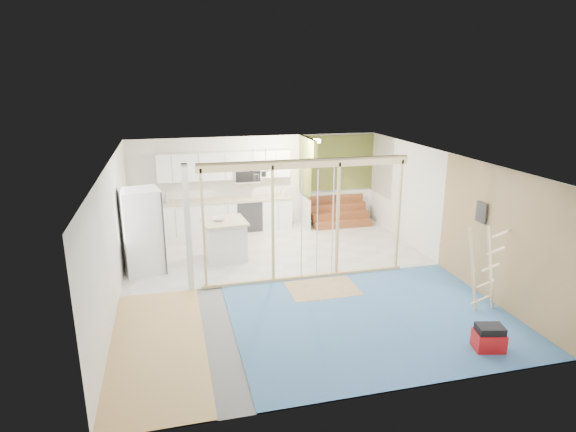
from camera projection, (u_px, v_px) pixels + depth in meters
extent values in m
cube|color=slate|center=(292.00, 280.00, 10.25)|extent=(7.00, 8.00, 0.01)
cube|color=silver|center=(292.00, 159.00, 9.53)|extent=(7.00, 8.00, 0.01)
cube|color=white|center=(256.00, 182.00, 13.61)|extent=(7.00, 0.01, 2.60)
cube|color=white|center=(370.00, 310.00, 6.16)|extent=(7.00, 0.01, 2.60)
cube|color=white|center=(112.00, 235.00, 9.07)|extent=(0.01, 8.00, 2.60)
cube|color=white|center=(444.00, 211.00, 10.71)|extent=(0.01, 8.00, 2.60)
cube|color=beige|center=(272.00, 248.00, 12.11)|extent=(7.00, 4.00, 0.02)
cube|color=#3F6899|center=(373.00, 318.00, 8.62)|extent=(5.00, 4.00, 0.02)
cube|color=tan|center=(158.00, 345.00, 7.74)|extent=(1.50, 4.00, 0.02)
cube|color=tan|center=(323.00, 288.00, 9.80)|extent=(1.40, 1.00, 0.01)
cube|color=tan|center=(306.00, 164.00, 9.62)|extent=(4.40, 0.09, 0.18)
cube|color=tan|center=(305.00, 277.00, 10.31)|extent=(4.40, 0.09, 0.06)
cube|color=silver|center=(188.00, 229.00, 9.40)|extent=(0.12, 0.14, 2.60)
cube|color=tan|center=(203.00, 228.00, 9.47)|extent=(0.04, 0.09, 2.40)
cube|color=tan|center=(273.00, 223.00, 9.79)|extent=(0.05, 0.09, 2.40)
cube|color=tan|center=(338.00, 218.00, 10.12)|extent=(0.04, 0.09, 2.40)
cube|color=tan|center=(399.00, 214.00, 10.45)|extent=(0.04, 0.09, 2.40)
cylinder|color=silver|center=(302.00, 225.00, 9.93)|extent=(0.02, 0.02, 2.35)
cylinder|color=silver|center=(333.00, 222.00, 10.14)|extent=(0.02, 0.02, 2.35)
cylinder|color=silver|center=(317.00, 224.00, 10.04)|extent=(0.02, 0.02, 2.35)
cube|color=white|center=(227.00, 216.00, 13.36)|extent=(3.60, 0.60, 0.88)
cube|color=beige|center=(226.00, 200.00, 13.23)|extent=(3.66, 0.64, 0.05)
cube|color=white|center=(139.00, 235.00, 11.80)|extent=(0.60, 1.60, 0.88)
cube|color=beige|center=(138.00, 217.00, 11.67)|extent=(0.64, 1.64, 0.05)
cube|color=white|center=(225.00, 165.00, 13.08)|extent=(3.60, 0.34, 0.75)
cube|color=silver|center=(247.00, 175.00, 13.27)|extent=(0.72, 0.38, 0.36)
cube|color=black|center=(248.00, 177.00, 13.09)|extent=(0.68, 0.02, 0.30)
cube|color=olive|center=(305.00, 165.00, 13.36)|extent=(0.10, 0.90, 1.60)
cube|color=white|center=(305.00, 212.00, 13.74)|extent=(0.10, 0.90, 0.90)
cube|color=olive|center=(313.00, 149.00, 12.55)|extent=(0.10, 0.50, 0.50)
cube|color=olive|center=(337.00, 163.00, 14.02)|extent=(2.20, 0.04, 1.60)
cube|color=white|center=(336.00, 206.00, 14.38)|extent=(2.20, 0.04, 0.90)
cube|color=brown|center=(343.00, 225.00, 13.75)|extent=(1.70, 0.26, 0.20)
cube|color=brown|center=(340.00, 215.00, 13.94)|extent=(1.70, 0.26, 0.20)
cube|color=brown|center=(337.00, 207.00, 14.13)|extent=(1.70, 0.26, 0.20)
cube|color=brown|center=(335.00, 198.00, 14.31)|extent=(1.70, 0.26, 0.20)
torus|color=black|center=(259.00, 170.00, 11.38)|extent=(0.52, 0.52, 0.02)
cylinder|color=black|center=(253.00, 160.00, 11.27)|extent=(0.01, 0.01, 0.50)
cylinder|color=black|center=(266.00, 159.00, 11.34)|extent=(0.01, 0.01, 0.50)
cylinder|color=#333337|center=(256.00, 177.00, 11.30)|extent=(0.14, 0.14, 0.14)
cylinder|color=#333337|center=(264.00, 174.00, 11.54)|extent=(0.12, 0.12, 0.12)
cube|color=tan|center=(502.00, 239.00, 8.84)|extent=(0.02, 4.00, 2.60)
cube|color=#333337|center=(482.00, 212.00, 9.29)|extent=(0.04, 0.30, 0.40)
cylinder|color=#FFEABF|center=(315.00, 141.00, 12.66)|extent=(0.32, 0.32, 0.08)
cube|color=silver|center=(142.00, 231.00, 10.46)|extent=(0.95, 0.93, 1.88)
cube|color=#333337|center=(161.00, 230.00, 10.55)|extent=(0.17, 0.74, 1.84)
cube|color=silver|center=(225.00, 241.00, 11.31)|extent=(0.95, 0.95, 0.89)
cube|color=beige|center=(224.00, 221.00, 11.17)|extent=(1.06, 1.06, 0.05)
imported|color=silver|center=(219.00, 219.00, 11.15)|extent=(0.29, 0.29, 0.07)
imported|color=#ABAEBE|center=(166.00, 196.00, 12.83)|extent=(0.16, 0.16, 0.33)
imported|color=silver|center=(282.00, 192.00, 13.68)|extent=(0.10, 0.10, 0.20)
cube|color=#A60F11|center=(489.00, 341.00, 7.59)|extent=(0.52, 0.43, 0.32)
cube|color=black|center=(490.00, 329.00, 7.53)|extent=(0.46, 0.38, 0.11)
cube|color=#DABF85|center=(473.00, 270.00, 8.61)|extent=(0.39, 0.09, 1.65)
cube|color=#DABF85|center=(490.00, 269.00, 8.69)|extent=(0.39, 0.09, 1.65)
cube|color=#DABF85|center=(480.00, 300.00, 8.83)|extent=(0.40, 0.09, 0.11)
cube|color=#DABF85|center=(485.00, 284.00, 8.76)|extent=(0.40, 0.09, 0.11)
cube|color=#DABF85|center=(490.00, 267.00, 8.68)|extent=(0.40, 0.09, 0.11)
cube|color=#DABF85|center=(496.00, 251.00, 8.61)|extent=(0.40, 0.09, 0.11)
cube|color=#DABF85|center=(501.00, 234.00, 8.54)|extent=(0.40, 0.09, 0.11)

